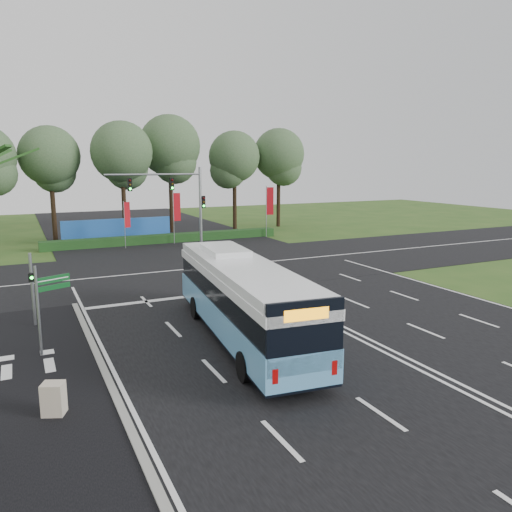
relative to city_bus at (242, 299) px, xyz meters
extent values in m
plane|color=#2A4E1A|center=(4.34, 2.47, -1.78)|extent=(120.00, 120.00, 0.00)
cube|color=black|center=(4.34, 2.47, -1.76)|extent=(20.00, 120.00, 0.04)
cube|color=black|center=(4.34, 14.47, -1.76)|extent=(120.00, 14.00, 0.05)
cube|color=black|center=(-8.16, -0.53, -1.75)|extent=(5.00, 18.00, 0.06)
cube|color=gray|center=(-5.76, -0.53, -1.72)|extent=(0.25, 18.00, 0.12)
cube|color=#5A9FD2|center=(0.00, 0.01, -0.68)|extent=(3.90, 12.54, 1.13)
cube|color=black|center=(0.00, 0.01, -1.20)|extent=(3.87, 12.47, 0.31)
cube|color=black|center=(0.00, 0.01, 0.34)|extent=(3.78, 12.34, 0.98)
cube|color=white|center=(0.00, 0.01, 0.96)|extent=(3.90, 12.54, 0.36)
cube|color=white|center=(0.00, 0.01, 1.32)|extent=(3.79, 12.04, 0.36)
cube|color=white|center=(0.28, 2.57, 1.63)|extent=(1.97, 3.24, 0.26)
cube|color=black|center=(-0.66, -6.06, 0.40)|extent=(2.49, 0.39, 2.26)
cube|color=orange|center=(-0.67, -6.10, 1.12)|extent=(1.44, 0.22, 0.36)
cylinder|color=black|center=(-0.81, 3.62, -1.25)|extent=(0.40, 1.09, 1.07)
cylinder|color=black|center=(1.58, 3.35, -1.25)|extent=(0.40, 1.09, 1.07)
cylinder|color=black|center=(-1.62, -3.74, -1.25)|extent=(0.40, 1.09, 1.07)
cylinder|color=black|center=(0.77, -4.00, -1.25)|extent=(0.40, 1.09, 1.07)
cylinder|color=gray|center=(-7.73, 5.71, -0.10)|extent=(0.13, 0.13, 3.37)
cube|color=black|center=(-7.73, 5.53, 0.53)|extent=(0.27, 0.18, 0.39)
sphere|color=#19F233|center=(-7.73, 5.43, 0.53)|extent=(0.13, 0.13, 0.13)
cylinder|color=gray|center=(-7.65, 1.67, -0.02)|extent=(0.11, 0.11, 3.53)
cube|color=#0C461A|center=(-7.04, 1.93, 1.13)|extent=(1.24, 0.58, 0.26)
cube|color=#0C461A|center=(-7.04, 1.93, 0.82)|extent=(1.24, 0.58, 0.19)
cube|color=white|center=(-7.04, 1.90, 1.13)|extent=(1.14, 0.50, 0.04)
cube|color=beige|center=(-7.56, -3.45, -1.27)|extent=(0.76, 0.71, 1.02)
cylinder|color=gray|center=(0.21, 25.25, 0.28)|extent=(0.06, 0.06, 4.12)
cube|color=#B10F18|center=(0.50, 25.35, 1.15)|extent=(0.53, 0.22, 2.20)
cylinder|color=gray|center=(4.79, 25.98, 0.60)|extent=(0.07, 0.07, 4.76)
cube|color=#B10F18|center=(5.14, 25.98, 1.60)|extent=(0.63, 0.05, 2.54)
cylinder|color=gray|center=(14.34, 26.11, 0.77)|extent=(0.08, 0.08, 5.10)
cube|color=#B10F18|center=(14.69, 25.98, 1.84)|extent=(0.65, 0.27, 2.72)
cylinder|color=gray|center=(6.34, 22.97, 1.72)|extent=(0.24, 0.24, 7.00)
cylinder|color=gray|center=(2.34, 22.97, 4.62)|extent=(8.00, 0.16, 0.16)
cube|color=black|center=(3.84, 22.97, 3.82)|extent=(0.32, 0.28, 1.05)
cube|color=black|center=(0.34, 22.97, 3.82)|extent=(0.32, 0.28, 1.05)
cube|color=black|center=(6.59, 22.97, 2.22)|extent=(0.32, 0.28, 1.05)
cube|color=#153714|center=(4.34, 26.97, -1.38)|extent=(22.00, 1.20, 0.80)
cube|color=#1F56AD|center=(0.34, 29.47, -0.68)|extent=(10.00, 0.30, 2.20)
cylinder|color=black|center=(-4.88, 33.31, 2.02)|extent=(0.44, 0.44, 7.61)
sphere|color=#334E2E|center=(-4.88, 33.31, 6.23)|extent=(5.61, 5.61, 5.61)
cylinder|color=black|center=(1.45, 31.48, 2.21)|extent=(0.44, 0.44, 7.98)
sphere|color=#334E2E|center=(1.45, 31.48, 6.62)|extent=(5.88, 5.88, 5.88)
cylinder|color=black|center=(6.89, 33.89, 2.56)|extent=(0.44, 0.44, 8.69)
sphere|color=#334E2E|center=(6.89, 33.89, 7.36)|extent=(6.40, 6.40, 6.40)
cylinder|color=black|center=(14.01, 33.29, 2.04)|extent=(0.44, 0.44, 7.64)
sphere|color=#334E2E|center=(14.01, 33.29, 6.26)|extent=(5.63, 5.63, 5.63)
cylinder|color=black|center=(19.66, 33.46, 2.20)|extent=(0.44, 0.44, 7.96)
sphere|color=#334E2E|center=(19.66, 33.46, 6.59)|extent=(5.86, 5.86, 5.86)
camera|label=1|loc=(-8.11, -18.13, 5.45)|focal=35.00mm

